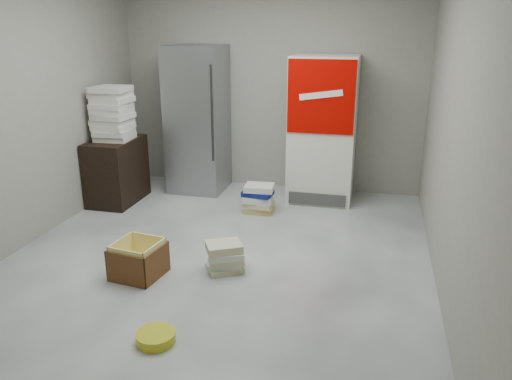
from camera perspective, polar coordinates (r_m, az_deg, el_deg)
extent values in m
plane|color=silver|center=(4.78, -4.84, -8.43)|extent=(5.00, 5.00, 0.00)
cube|color=gray|center=(6.72, 1.68, 12.02)|extent=(4.00, 0.04, 2.80)
cube|color=gray|center=(2.20, -26.79, -3.77)|extent=(4.00, 0.04, 2.80)
cube|color=gray|center=(5.32, -26.43, 8.41)|extent=(0.04, 5.00, 2.80)
cube|color=gray|center=(4.14, 22.05, 6.61)|extent=(0.04, 5.00, 2.80)
cube|color=#96989D|center=(6.68, -6.68, 7.97)|extent=(0.70, 0.70, 1.90)
cylinder|color=#333333|center=(6.21, -5.08, 8.63)|extent=(0.02, 0.02, 1.19)
cube|color=silver|center=(6.32, 7.64, 6.86)|extent=(0.80, 0.70, 1.80)
cube|color=#AC0400|center=(5.89, 7.43, 10.47)|extent=(0.78, 0.02, 0.85)
cube|color=white|center=(5.87, 7.43, 10.71)|extent=(0.50, 0.01, 0.14)
cube|color=#3F3F3F|center=(6.18, 6.96, -1.07)|extent=(0.70, 0.02, 0.15)
cube|color=black|center=(6.50, -15.61, 2.13)|extent=(0.50, 0.80, 0.80)
cube|color=silver|center=(6.39, -15.79, 5.84)|extent=(0.43, 0.43, 0.06)
cube|color=silver|center=(6.36, -15.91, 6.38)|extent=(0.43, 0.43, 0.06)
cube|color=silver|center=(6.37, -15.99, 6.98)|extent=(0.42, 0.42, 0.06)
cube|color=silver|center=(6.37, -16.11, 7.56)|extent=(0.43, 0.43, 0.06)
cube|color=silver|center=(6.34, -16.01, 8.12)|extent=(0.42, 0.42, 0.06)
cube|color=silver|center=(6.33, -16.12, 8.70)|extent=(0.41, 0.41, 0.06)
cube|color=silver|center=(6.32, -16.20, 9.28)|extent=(0.40, 0.40, 0.06)
cube|color=silver|center=(6.32, -16.09, 9.88)|extent=(0.42, 0.42, 0.06)
cube|color=silver|center=(6.32, -16.29, 10.47)|extent=(0.42, 0.42, 0.06)
cube|color=silver|center=(6.29, -16.27, 11.02)|extent=(0.41, 0.41, 0.06)
cube|color=tan|center=(6.01, 0.35, -2.16)|extent=(0.35, 0.28, 0.07)
cube|color=#C1B88C|center=(5.98, 0.28, -1.58)|extent=(0.35, 0.28, 0.07)
cube|color=silver|center=(5.95, 0.23, -0.96)|extent=(0.36, 0.29, 0.07)
cube|color=navy|center=(5.93, 0.21, -0.34)|extent=(0.36, 0.29, 0.06)
cube|color=silver|center=(5.91, 0.39, 0.25)|extent=(0.35, 0.29, 0.07)
cube|color=#C1B88C|center=(4.64, -3.58, -8.90)|extent=(0.39, 0.37, 0.05)
cube|color=silver|center=(4.64, -3.63, -8.28)|extent=(0.37, 0.33, 0.05)
cube|color=#C1B88C|center=(4.60, -3.29, -7.83)|extent=(0.37, 0.32, 0.04)
cube|color=silver|center=(4.57, -3.46, -7.30)|extent=(0.38, 0.34, 0.06)
cube|color=#C1B88C|center=(4.55, -3.68, -6.53)|extent=(0.39, 0.36, 0.07)
cube|color=yellow|center=(4.68, -13.16, -9.40)|extent=(0.43, 0.43, 0.01)
cube|color=brown|center=(4.76, -11.95, -6.94)|extent=(0.40, 0.07, 0.29)
cube|color=brown|center=(4.48, -14.72, -8.88)|extent=(0.40, 0.07, 0.29)
cube|color=brown|center=(4.73, -15.26, -7.42)|extent=(0.07, 0.40, 0.29)
cube|color=brown|center=(4.52, -11.21, -8.36)|extent=(0.07, 0.40, 0.29)
cube|color=yellow|center=(4.74, -12.08, -6.81)|extent=(0.37, 0.06, 0.33)
cube|color=yellow|center=(4.48, -14.61, -8.57)|extent=(0.37, 0.06, 0.33)
cube|color=yellow|center=(4.71, -15.11, -7.25)|extent=(0.06, 0.37, 0.33)
cube|color=yellow|center=(4.52, -11.42, -8.09)|extent=(0.06, 0.37, 0.33)
cylinder|color=gold|center=(3.77, -11.38, -16.16)|extent=(0.35, 0.35, 0.08)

